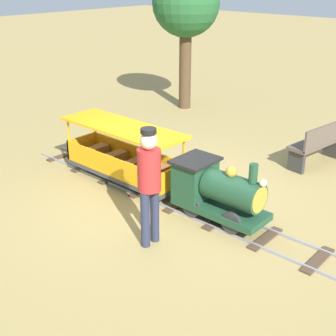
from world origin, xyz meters
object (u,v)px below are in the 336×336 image
at_px(conductor_person, 149,178).
at_px(park_bench, 318,144).
at_px(passenger_car, 124,159).
at_px(locomotive, 216,189).
at_px(oak_tree_near, 186,5).

distance_m(conductor_person, park_bench, 4.09).
bearing_deg(park_bench, passenger_car, -36.18).
xyz_separation_m(locomotive, passenger_car, (0.00, -1.94, -0.06)).
bearing_deg(conductor_person, oak_tree_near, -144.17).
bearing_deg(park_bench, oak_tree_near, -107.08).
bearing_deg(passenger_car, locomotive, 90.00).
bearing_deg(passenger_car, park_bench, 143.82).
height_order(locomotive, oak_tree_near, oak_tree_near).
distance_m(park_bench, oak_tree_near, 5.01).
bearing_deg(oak_tree_near, locomotive, 44.15).
bearing_deg(locomotive, oak_tree_near, -135.85).
height_order(passenger_car, oak_tree_near, oak_tree_near).
xyz_separation_m(conductor_person, oak_tree_near, (-5.35, -3.86, 1.61)).
height_order(locomotive, passenger_car, locomotive).
relative_size(passenger_car, conductor_person, 1.45).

